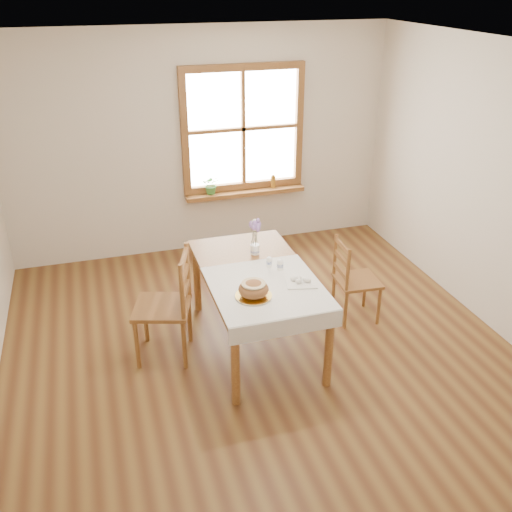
{
  "coord_description": "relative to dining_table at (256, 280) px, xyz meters",
  "views": [
    {
      "loc": [
        -1.27,
        -3.89,
        3.08
      ],
      "look_at": [
        0.0,
        0.3,
        0.9
      ],
      "focal_mm": 40.0,
      "sensor_mm": 36.0,
      "label": 1
    }
  ],
  "objects": [
    {
      "name": "amber_bottle",
      "position": [
        0.86,
        2.1,
        0.13
      ],
      "size": [
        0.07,
        0.07,
        0.16
      ],
      "primitive_type": "cylinder",
      "rotation": [
        0.0,
        0.0,
        0.31
      ],
      "color": "#A26B1D",
      "rests_on": "window_sill"
    },
    {
      "name": "bread_loaf",
      "position": [
        -0.15,
        -0.43,
        0.18
      ],
      "size": [
        0.24,
        0.24,
        0.13
      ],
      "primitive_type": "ellipsoid",
      "color": "brown",
      "rests_on": "bread_plate"
    },
    {
      "name": "chair_right",
      "position": [
        1.07,
        0.14,
        -0.24
      ],
      "size": [
        0.44,
        0.42,
        0.85
      ],
      "primitive_type": null,
      "rotation": [
        0.0,
        0.0,
        1.51
      ],
      "color": "olive",
      "rests_on": "ground"
    },
    {
      "name": "pepper_shaker",
      "position": [
        0.2,
        -0.05,
        0.15
      ],
      "size": [
        0.06,
        0.06,
        0.1
      ],
      "primitive_type": "cylinder",
      "rotation": [
        0.0,
        0.0,
        0.12
      ],
      "color": "white",
      "rests_on": "table_linen"
    },
    {
      "name": "flower_vase",
      "position": [
        0.09,
        0.32,
        0.13
      ],
      "size": [
        0.11,
        0.11,
        0.09
      ],
      "primitive_type": "cylinder",
      "rotation": [
        0.0,
        0.0,
        0.34
      ],
      "color": "white",
      "rests_on": "dining_table"
    },
    {
      "name": "room_walls",
      "position": [
        0.0,
        -0.3,
        1.04
      ],
      "size": [
        4.6,
        5.1,
        2.65
      ],
      "color": "beige",
      "rests_on": "ground"
    },
    {
      "name": "ground",
      "position": [
        0.0,
        -0.3,
        -0.66
      ],
      "size": [
        5.0,
        5.0,
        0.0
      ],
      "primitive_type": "plane",
      "color": "brown",
      "rests_on": "ground"
    },
    {
      "name": "lavender_bouquet",
      "position": [
        0.09,
        0.32,
        0.32
      ],
      "size": [
        0.15,
        0.15,
        0.28
      ],
      "primitive_type": null,
      "color": "#825FA9",
      "rests_on": "flower_vase"
    },
    {
      "name": "eggs",
      "position": [
        0.29,
        -0.33,
        0.13
      ],
      "size": [
        0.23,
        0.21,
        0.04
      ],
      "primitive_type": null,
      "rotation": [
        0.0,
        0.0,
        -0.21
      ],
      "color": "silver",
      "rests_on": "egg_napkin"
    },
    {
      "name": "egg_napkin",
      "position": [
        0.29,
        -0.33,
        0.1
      ],
      "size": [
        0.29,
        0.26,
        0.01
      ],
      "primitive_type": "cube",
      "rotation": [
        0.0,
        0.0,
        -0.21
      ],
      "color": "white",
      "rests_on": "table_linen"
    },
    {
      "name": "chair_left",
      "position": [
        -0.83,
        0.08,
        -0.16
      ],
      "size": [
        0.61,
        0.6,
        1.01
      ],
      "primitive_type": null,
      "rotation": [
        0.0,
        0.0,
        -1.87
      ],
      "color": "olive",
      "rests_on": "ground"
    },
    {
      "name": "window_sill",
      "position": [
        0.5,
        2.1,
        0.03
      ],
      "size": [
        1.46,
        0.2,
        0.05
      ],
      "color": "olive",
      "rests_on": "ground"
    },
    {
      "name": "table_linen",
      "position": [
        0.0,
        -0.3,
        0.09
      ],
      "size": [
        0.91,
        0.99,
        0.01
      ],
      "primitive_type": "cube",
      "color": "white",
      "rests_on": "dining_table"
    },
    {
      "name": "dining_table",
      "position": [
        0.0,
        0.0,
        0.0
      ],
      "size": [
        0.9,
        1.6,
        0.75
      ],
      "color": "olive",
      "rests_on": "ground"
    },
    {
      "name": "salt_shaker",
      "position": [
        0.13,
        0.04,
        0.14
      ],
      "size": [
        0.06,
        0.06,
        0.09
      ],
      "primitive_type": "cylinder",
      "rotation": [
        0.0,
        0.0,
        0.14
      ],
      "color": "white",
      "rests_on": "table_linen"
    },
    {
      "name": "window",
      "position": [
        0.5,
        2.17,
        0.79
      ],
      "size": [
        1.46,
        0.08,
        1.46
      ],
      "color": "olive",
      "rests_on": "ground"
    },
    {
      "name": "bread_plate",
      "position": [
        -0.15,
        -0.43,
        0.1
      ],
      "size": [
        0.36,
        0.36,
        0.02
      ],
      "primitive_type": "cylinder",
      "rotation": [
        0.0,
        0.0,
        0.32
      ],
      "color": "white",
      "rests_on": "table_linen"
    },
    {
      "name": "potted_plant",
      "position": [
        0.09,
        2.1,
        0.14
      ],
      "size": [
        0.25,
        0.27,
        0.18
      ],
      "primitive_type": "imported",
      "rotation": [
        0.0,
        0.0,
        -0.23
      ],
      "color": "#38742E",
      "rests_on": "window_sill"
    }
  ]
}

